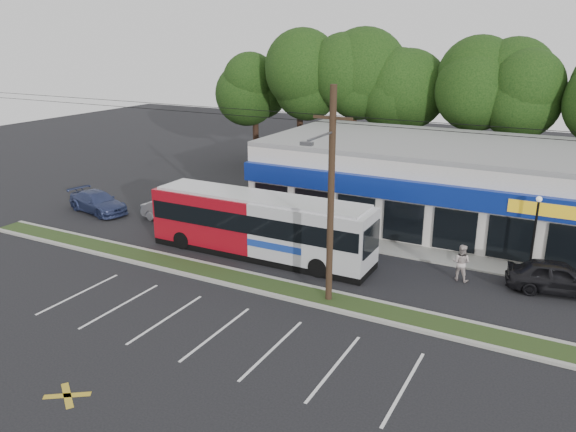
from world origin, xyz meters
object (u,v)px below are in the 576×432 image
(car_dark, at_px, (558,277))
(car_silver, at_px, (171,211))
(metrobus, at_px, (260,224))
(car_blue, at_px, (98,202))
(lamp_post, at_px, (535,226))
(utility_pole, at_px, (327,190))
(pedestrian_a, at_px, (349,246))
(pedestrian_b, at_px, (461,262))

(car_dark, bearing_deg, car_silver, 80.02)
(metrobus, distance_m, car_dark, 15.47)
(car_blue, bearing_deg, car_silver, -71.11)
(car_blue, bearing_deg, lamp_post, -73.09)
(car_dark, bearing_deg, metrobus, 89.29)
(utility_pole, relative_size, pedestrian_a, 28.40)
(car_silver, xyz_separation_m, pedestrian_a, (13.23, -0.92, 0.16))
(utility_pole, distance_m, car_blue, 21.22)
(lamp_post, xyz_separation_m, car_silver, (-22.23, -1.88, -1.95))
(car_silver, bearing_deg, pedestrian_a, -89.27)
(pedestrian_a, height_order, pedestrian_b, pedestrian_b)
(utility_pole, height_order, metrobus, utility_pole)
(pedestrian_b, bearing_deg, metrobus, 16.39)
(utility_pole, height_order, car_silver, utility_pole)
(lamp_post, bearing_deg, pedestrian_b, -141.26)
(lamp_post, distance_m, car_blue, 28.39)
(car_dark, distance_m, car_blue, 29.60)
(lamp_post, height_order, car_silver, lamp_post)
(utility_pole, relative_size, pedestrian_b, 26.02)
(car_dark, bearing_deg, pedestrian_b, 89.18)
(metrobus, height_order, car_blue, metrobus)
(pedestrian_a, distance_m, pedestrian_b, 5.96)
(car_dark, xyz_separation_m, pedestrian_a, (-10.39, -1.10, 0.08))
(lamp_post, bearing_deg, car_blue, -174.64)
(metrobus, distance_m, pedestrian_a, 5.14)
(lamp_post, relative_size, car_blue, 0.83)
(pedestrian_a, bearing_deg, utility_pole, 89.79)
(car_silver, bearing_deg, lamp_post, -80.45)
(utility_pole, xyz_separation_m, car_blue, (-20.03, 5.23, -4.67))
(metrobus, bearing_deg, lamp_post, 16.92)
(lamp_post, distance_m, car_dark, 2.89)
(utility_pole, xyz_separation_m, pedestrian_a, (-0.83, 5.07, -4.53))
(metrobus, bearing_deg, pedestrian_a, 16.93)
(car_blue, height_order, pedestrian_a, pedestrian_a)
(car_blue, relative_size, pedestrian_a, 2.89)
(pedestrian_b, bearing_deg, car_dark, -163.78)
(utility_pole, height_order, pedestrian_b, utility_pole)
(pedestrian_a, xyz_separation_m, pedestrian_b, (5.94, 0.35, 0.08))
(car_blue, bearing_deg, utility_pole, -93.08)
(utility_pole, distance_m, metrobus, 7.57)
(utility_pole, distance_m, lamp_post, 11.67)
(utility_pole, xyz_separation_m, lamp_post, (8.17, 7.87, -2.74))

